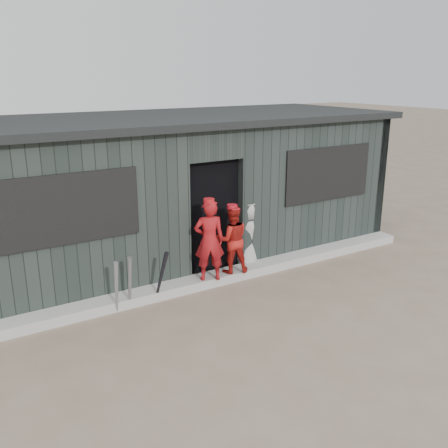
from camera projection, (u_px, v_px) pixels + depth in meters
ground at (292, 325)px, 6.91m from camera, size 80.00×80.00×0.00m
curb at (223, 276)px, 8.37m from camera, size 8.00×0.36×0.15m
bat_left at (116, 288)px, 7.08m from camera, size 0.11×0.27×0.86m
bat_mid at (130, 283)px, 7.25m from camera, size 0.07×0.18×0.84m
bat_right at (161, 277)px, 7.46m from camera, size 0.20×0.31×0.84m
player_red_left at (209, 241)px, 7.88m from camera, size 0.56×0.47×1.32m
player_red_right at (232, 239)px, 8.22m from camera, size 0.67×0.59×1.14m
player_grey_back at (247, 235)px, 8.80m from camera, size 0.67×0.51×1.21m
dugout at (176, 187)px, 9.39m from camera, size 8.30×3.30×2.62m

